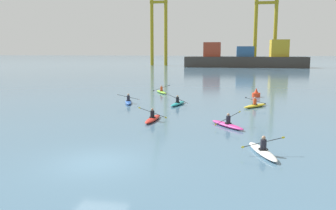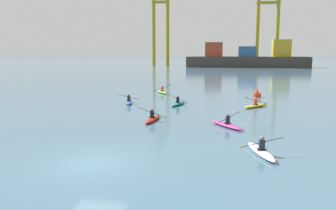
{
  "view_description": "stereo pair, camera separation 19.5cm",
  "coord_description": "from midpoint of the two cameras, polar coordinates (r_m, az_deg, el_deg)",
  "views": [
    {
      "loc": [
        5.97,
        -14.64,
        5.06
      ],
      "look_at": [
        0.88,
        13.86,
        0.6
      ],
      "focal_mm": 37.34,
      "sensor_mm": 36.0,
      "label": 1
    },
    {
      "loc": [
        6.16,
        -14.6,
        5.06
      ],
      "look_at": [
        0.88,
        13.86,
        0.6
      ],
      "focal_mm": 37.34,
      "sensor_mm": 36.0,
      "label": 2
    }
  ],
  "objects": [
    {
      "name": "ground_plane",
      "position": [
        16.62,
        -11.6,
        -9.16
      ],
      "size": [
        800.0,
        800.0,
        0.0
      ],
      "primitive_type": "plane",
      "color": "#476B84"
    },
    {
      "name": "container_barge",
      "position": [
        115.79,
        12.85,
        7.41
      ],
      "size": [
        38.11,
        8.97,
        8.66
      ],
      "color": "#38332D",
      "rests_on": "ground"
    },
    {
      "name": "gantry_crane_west",
      "position": [
        128.06,
        -1.2,
        14.44
      ],
      "size": [
        6.29,
        15.51,
        37.2
      ],
      "color": "olive",
      "rests_on": "ground"
    },
    {
      "name": "gantry_crane_west_mid",
      "position": [
        122.78,
        16.07,
        13.82
      ],
      "size": [
        7.61,
        16.3,
        32.85
      ],
      "color": "olive",
      "rests_on": "ground"
    },
    {
      "name": "channel_buoy",
      "position": [
        40.28,
        14.45,
        1.78
      ],
      "size": [
        0.9,
        0.9,
        1.0
      ],
      "color": "red",
      "rests_on": "ground"
    },
    {
      "name": "kayak_magenta",
      "position": [
        23.96,
        9.81,
        -3.14
      ],
      "size": [
        2.54,
        3.07,
        1.05
      ],
      "color": "#C13384",
      "rests_on": "ground"
    },
    {
      "name": "kayak_white",
      "position": [
        18.1,
        15.24,
        -7.23
      ],
      "size": [
        2.17,
        3.43,
        0.95
      ],
      "color": "silver",
      "rests_on": "ground"
    },
    {
      "name": "kayak_red",
      "position": [
        25.75,
        -2.35,
        -2.19
      ],
      "size": [
        2.2,
        3.43,
        1.01
      ],
      "color": "red",
      "rests_on": "ground"
    },
    {
      "name": "kayak_yellow",
      "position": [
        32.91,
        14.29,
        -0.05
      ],
      "size": [
        2.58,
        3.04,
        0.95
      ],
      "color": "yellow",
      "rests_on": "ground"
    },
    {
      "name": "kayak_blue",
      "position": [
        34.63,
        -6.26,
        0.59
      ],
      "size": [
        2.15,
        3.42,
        0.95
      ],
      "color": "#2856B2",
      "rests_on": "ground"
    },
    {
      "name": "kayak_lime",
      "position": [
        42.82,
        -0.85,
        2.21
      ],
      "size": [
        2.12,
        3.29,
        0.99
      ],
      "color": "#7ABC2D",
      "rests_on": "ground"
    },
    {
      "name": "kayak_teal",
      "position": [
        33.22,
        1.82,
        0.3
      ],
      "size": [
        2.14,
        3.45,
        1.05
      ],
      "color": "teal",
      "rests_on": "ground"
    }
  ]
}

